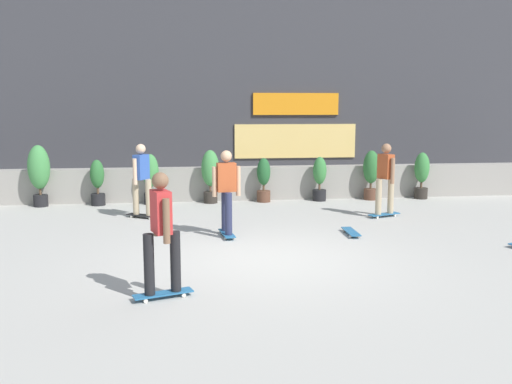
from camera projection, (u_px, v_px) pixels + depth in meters
name	position (u px, v px, depth m)	size (l,w,h in m)	color
ground_plane	(267.00, 258.00, 9.44)	(48.00, 48.00, 0.00)	#B2AFA8
planter_wall	(236.00, 183.00, 15.26)	(18.00, 0.40, 0.90)	gray
building_backdrop	(226.00, 84.00, 18.75)	(20.00, 2.08, 6.50)	#38383D
potted_plant_0	(39.00, 171.00, 14.14)	(0.55, 0.55, 1.57)	black
potted_plant_1	(97.00, 182.00, 14.36)	(0.36, 0.36, 1.18)	black
potted_plant_2	(151.00, 176.00, 14.50)	(0.42, 0.42, 1.31)	black
potted_plant_3	(210.00, 173.00, 14.68)	(0.46, 0.46, 1.40)	#2D2823
potted_plant_4	(264.00, 179.00, 14.87)	(0.36, 0.36, 1.18)	brown
potted_plant_5	(320.00, 178.00, 15.05)	(0.36, 0.36, 1.19)	black
potted_plant_6	(371.00, 172.00, 15.20)	(0.44, 0.44, 1.35)	brown
potted_plant_7	(422.00, 173.00, 15.38)	(0.40, 0.40, 1.28)	#2D2823
skater_mid_plaza	(142.00, 177.00, 12.67)	(0.78, 0.60, 1.70)	black
skater_by_wall_right	(226.00, 189.00, 10.85)	(0.56, 0.82, 1.70)	#266699
skater_far_right	(161.00, 229.00, 7.33)	(0.82, 0.54, 1.70)	#266699
skater_far_left	(385.00, 177.00, 12.79)	(0.82, 0.53, 1.70)	#266699
skateboard_aside	(351.00, 232.00, 11.15)	(0.22, 0.80, 0.08)	#266699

